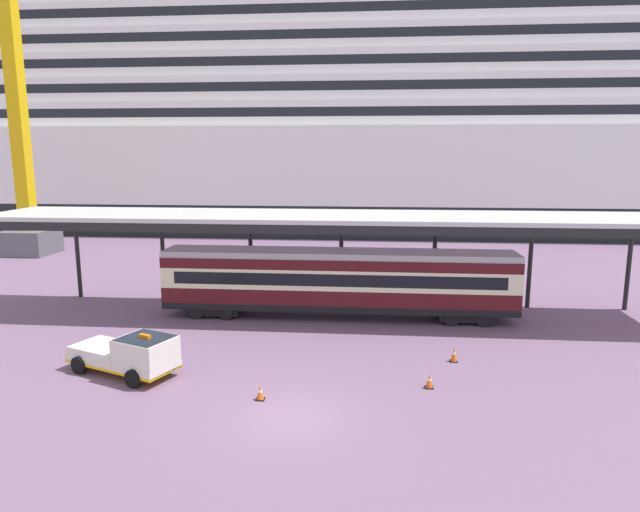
% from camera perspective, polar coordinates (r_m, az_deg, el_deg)
% --- Properties ---
extents(ground_plane, '(400.00, 400.00, 0.00)m').
position_cam_1_polar(ground_plane, '(21.84, -3.14, -16.20)').
color(ground_plane, slate).
extents(cruise_ship, '(133.99, 24.39, 38.27)m').
position_cam_1_polar(cruise_ship, '(76.69, -5.48, 13.13)').
color(cruise_ship, black).
rests_on(cruise_ship, ground).
extents(platform_canopy, '(42.18, 6.45, 6.21)m').
position_cam_1_polar(platform_canopy, '(33.23, 1.95, 3.78)').
color(platform_canopy, silver).
rests_on(platform_canopy, ground).
extents(train_carriage, '(20.89, 2.81, 4.11)m').
position_cam_1_polar(train_carriage, '(33.40, 1.86, -2.50)').
color(train_carriage, black).
rests_on(train_carriage, ground).
extents(service_truck, '(5.58, 3.84, 2.02)m').
position_cam_1_polar(service_truck, '(26.61, -18.82, -9.43)').
color(service_truck, silver).
rests_on(service_truck, ground).
extents(traffic_cone_near, '(0.36, 0.36, 0.63)m').
position_cam_1_polar(traffic_cone_near, '(24.58, 11.12, -12.43)').
color(traffic_cone_near, black).
rests_on(traffic_cone_near, ground).
extents(traffic_cone_mid, '(0.36, 0.36, 0.72)m').
position_cam_1_polar(traffic_cone_mid, '(27.68, 13.54, -9.78)').
color(traffic_cone_mid, black).
rests_on(traffic_cone_mid, ground).
extents(traffic_cone_far, '(0.36, 0.36, 0.61)m').
position_cam_1_polar(traffic_cone_far, '(23.22, -6.14, -13.73)').
color(traffic_cone_far, black).
rests_on(traffic_cone_far, ground).
extents(dockside_crane, '(13.33, 4.40, 59.13)m').
position_cam_1_polar(dockside_crane, '(61.70, -28.65, 18.01)').
color(dockside_crane, '#595960').
rests_on(dockside_crane, ground).
extents(quay_bollard, '(0.48, 0.48, 0.96)m').
position_cam_1_polar(quay_bollard, '(27.50, -17.31, -9.74)').
color(quay_bollard, black).
rests_on(quay_bollard, ground).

